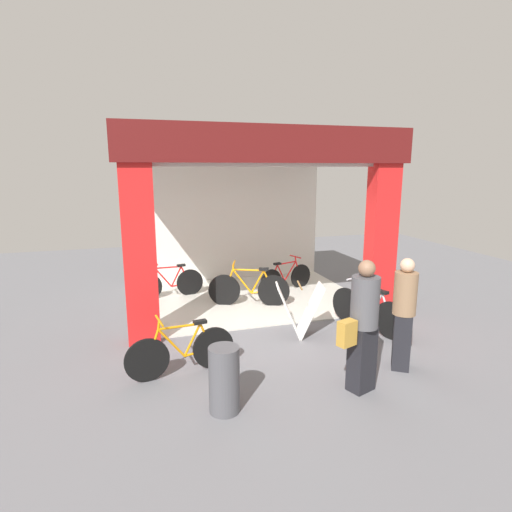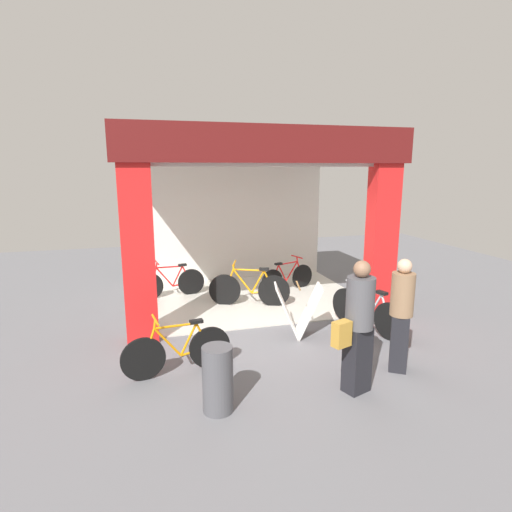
# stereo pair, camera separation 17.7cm
# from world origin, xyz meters

# --- Properties ---
(ground_plane) EXTENTS (17.98, 17.98, 0.00)m
(ground_plane) POSITION_xyz_m (0.00, 0.00, 0.00)
(ground_plane) COLOR slate
(ground_plane) RESTS_ON ground
(shop_facade) EXTENTS (5.19, 3.88, 3.57)m
(shop_facade) POSITION_xyz_m (0.00, 1.78, 1.91)
(shop_facade) COLOR beige
(shop_facade) RESTS_ON ground
(bicycle_inside_0) EXTENTS (1.63, 0.64, 0.94)m
(bicycle_inside_0) POSITION_xyz_m (-0.04, 1.24, 0.38)
(bicycle_inside_0) COLOR black
(bicycle_inside_0) RESTS_ON ground
(bicycle_inside_1) EXTENTS (1.41, 0.51, 0.81)m
(bicycle_inside_1) POSITION_xyz_m (1.10, 2.08, 0.32)
(bicycle_inside_1) COLOR black
(bicycle_inside_1) RESTS_ON ground
(bicycle_inside_2) EXTENTS (1.54, 0.42, 0.85)m
(bicycle_inside_2) POSITION_xyz_m (-1.59, 2.30, 0.34)
(bicycle_inside_2) COLOR black
(bicycle_inside_2) RESTS_ON ground
(bicycle_parked_0) EXTENTS (0.60, 1.60, 0.92)m
(bicycle_parked_0) POSITION_xyz_m (1.62, -0.64, 0.37)
(bicycle_parked_0) COLOR black
(bicycle_parked_0) RESTS_ON ground
(bicycle_parked_1) EXTENTS (1.56, 0.43, 0.86)m
(bicycle_parked_1) POSITION_xyz_m (-1.77, -1.34, 0.34)
(bicycle_parked_1) COLOR black
(bicycle_parked_1) RESTS_ON ground
(sandwich_board_sign) EXTENTS (0.90, 0.70, 0.93)m
(sandwich_board_sign) POSITION_xyz_m (0.35, -0.52, 0.46)
(sandwich_board_sign) COLOR silver
(sandwich_board_sign) RESTS_ON ground
(pedestrian_0) EXTENTS (0.45, 0.45, 1.64)m
(pedestrian_0) POSITION_xyz_m (1.30, -2.08, 0.84)
(pedestrian_0) COLOR black
(pedestrian_0) RESTS_ON ground
(pedestrian_1) EXTENTS (0.66, 0.46, 1.75)m
(pedestrian_1) POSITION_xyz_m (0.41, -2.45, 0.91)
(pedestrian_1) COLOR black
(pedestrian_1) RESTS_ON ground
(trash_bin) EXTENTS (0.37, 0.37, 0.82)m
(trash_bin) POSITION_xyz_m (-1.40, -2.41, 0.41)
(trash_bin) COLOR #4C4C51
(trash_bin) RESTS_ON ground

